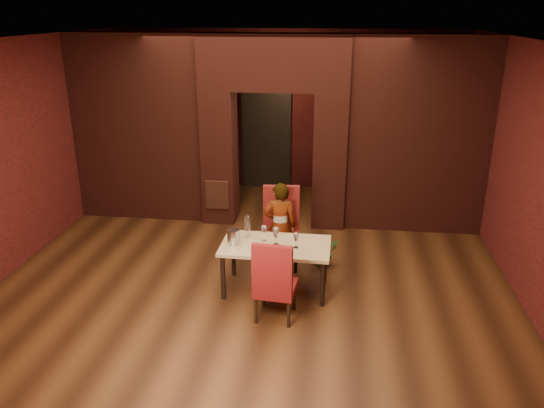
{
  "coord_description": "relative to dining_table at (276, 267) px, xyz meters",
  "views": [
    {
      "loc": [
        1.08,
        -6.69,
        3.58
      ],
      "look_at": [
        0.22,
        0.0,
        1.07
      ],
      "focal_mm": 35.0,
      "sensor_mm": 36.0,
      "label": 1
    }
  ],
  "objects": [
    {
      "name": "person_seated",
      "position": [
        -0.02,
        0.67,
        0.31
      ],
      "size": [
        0.51,
        0.37,
        1.3
      ],
      "primitive_type": "imported",
      "rotation": [
        0.0,
        0.0,
        3.27
      ],
      "color": "white",
      "rests_on": "ground"
    },
    {
      "name": "potted_plant",
      "position": [
        0.62,
        0.8,
        -0.11
      ],
      "size": [
        0.51,
        0.5,
        0.44
      ],
      "primitive_type": "imported",
      "rotation": [
        0.0,
        0.0,
        0.54
      ],
      "color": "#255D21",
      "rests_on": "ground"
    },
    {
      "name": "chair_near",
      "position": [
        0.08,
        -0.66,
        0.19
      ],
      "size": [
        0.52,
        0.52,
        1.05
      ],
      "primitive_type": "cube",
      "rotation": [
        0.0,
        0.0,
        3.05
      ],
      "color": "maroon",
      "rests_on": "ground"
    },
    {
      "name": "floor",
      "position": [
        -0.32,
        0.43,
        -0.33
      ],
      "size": [
        8.0,
        8.0,
        0.0
      ],
      "primitive_type": "plane",
      "color": "#462511",
      "rests_on": "ground"
    },
    {
      "name": "lintel",
      "position": [
        -0.32,
        2.43,
        2.42
      ],
      "size": [
        2.45,
        0.55,
        0.9
      ],
      "primitive_type": "cube",
      "color": "maroon",
      "rests_on": "ground"
    },
    {
      "name": "wall_right",
      "position": [
        3.18,
        0.43,
        1.27
      ],
      "size": [
        0.04,
        8.0,
        3.2
      ],
      "primitive_type": "cube",
      "color": "maroon",
      "rests_on": "ground"
    },
    {
      "name": "water_bottle",
      "position": [
        -0.4,
        0.19,
        0.49
      ],
      "size": [
        0.07,
        0.07,
        0.32
      ],
      "primitive_type": "cylinder",
      "color": "white",
      "rests_on": "dining_table"
    },
    {
      "name": "ceiling",
      "position": [
        -0.32,
        0.43,
        2.87
      ],
      "size": [
        7.0,
        8.0,
        0.04
      ],
      "primitive_type": "cube",
      "color": "silver",
      "rests_on": "ground"
    },
    {
      "name": "tasting_sheet",
      "position": [
        -0.09,
        -0.14,
        0.34
      ],
      "size": [
        0.28,
        0.22,
        0.0
      ],
      "primitive_type": "cube",
      "rotation": [
        0.0,
        0.0,
        0.08
      ],
      "color": "white",
      "rests_on": "dining_table"
    },
    {
      "name": "wing_wall_left",
      "position": [
        -2.69,
        2.43,
        1.27
      ],
      "size": [
        2.28,
        0.35,
        3.2
      ],
      "primitive_type": "cube",
      "color": "maroon",
      "rests_on": "ground"
    },
    {
      "name": "rear_door",
      "position": [
        -0.72,
        4.37,
        0.72
      ],
      "size": [
        0.9,
        0.08,
        2.1
      ],
      "primitive_type": "cube",
      "color": "black",
      "rests_on": "ground"
    },
    {
      "name": "wine_glass_b",
      "position": [
        0.0,
        -0.01,
        0.45
      ],
      "size": [
        0.09,
        0.09,
        0.23
      ],
      "primitive_type": null,
      "color": "white",
      "rests_on": "dining_table"
    },
    {
      "name": "wall_left",
      "position": [
        -3.82,
        0.43,
        1.27
      ],
      "size": [
        0.04,
        8.0,
        3.2
      ],
      "primitive_type": "cube",
      "color": "maroon",
      "rests_on": "ground"
    },
    {
      "name": "pillar_left",
      "position": [
        -1.27,
        2.43,
        0.82
      ],
      "size": [
        0.55,
        0.55,
        2.3
      ],
      "primitive_type": "cube",
      "color": "maroon",
      "rests_on": "ground"
    },
    {
      "name": "wing_wall_right",
      "position": [
        2.04,
        2.43,
        1.27
      ],
      "size": [
        2.28,
        0.35,
        3.2
      ],
      "primitive_type": "cube",
      "color": "maroon",
      "rests_on": "ground"
    },
    {
      "name": "wall_front",
      "position": [
        -0.32,
        -3.57,
        1.27
      ],
      "size": [
        7.0,
        0.04,
        3.2
      ],
      "primitive_type": "cube",
      "color": "maroon",
      "rests_on": "ground"
    },
    {
      "name": "vent_panel",
      "position": [
        -1.27,
        2.13,
        0.22
      ],
      "size": [
        0.4,
        0.03,
        0.5
      ],
      "primitive_type": "cube",
      "color": "brown",
      "rests_on": "ground"
    },
    {
      "name": "wall_back",
      "position": [
        -0.32,
        4.43,
        1.27
      ],
      "size": [
        7.0,
        0.04,
        3.2
      ],
      "primitive_type": "cube",
      "color": "maroon",
      "rests_on": "ground"
    },
    {
      "name": "wine_bucket",
      "position": [
        -0.55,
        -0.05,
        0.43
      ],
      "size": [
        0.16,
        0.16,
        0.2
      ],
      "primitive_type": "cylinder",
      "color": "#A8A9B0",
      "rests_on": "dining_table"
    },
    {
      "name": "chair_far",
      "position": [
        -0.01,
        0.72,
        0.25
      ],
      "size": [
        0.57,
        0.57,
        1.16
      ],
      "primitive_type": "cube",
      "rotation": [
        0.0,
        0.0,
        0.08
      ],
      "color": "maroon",
      "rests_on": "ground"
    },
    {
      "name": "pillar_right",
      "position": [
        0.63,
        2.43,
        0.82
      ],
      "size": [
        0.55,
        0.55,
        2.3
      ],
      "primitive_type": "cube",
      "color": "maroon",
      "rests_on": "ground"
    },
    {
      "name": "wine_glass_c",
      "position": [
        0.27,
        -0.06,
        0.43
      ],
      "size": [
        0.08,
        0.08,
        0.19
      ],
      "primitive_type": null,
      "color": "white",
      "rests_on": "dining_table"
    },
    {
      "name": "dining_table",
      "position": [
        0.0,
        0.0,
        0.0
      ],
      "size": [
        1.43,
        0.81,
        0.67
      ],
      "primitive_type": "cube",
      "rotation": [
        0.0,
        0.0,
        -0.01
      ],
      "color": "tan",
      "rests_on": "ground"
    },
    {
      "name": "wine_glass_a",
      "position": [
        -0.17,
        0.09,
        0.44
      ],
      "size": [
        0.09,
        0.09,
        0.21
      ],
      "primitive_type": null,
      "color": "silver",
      "rests_on": "dining_table"
    },
    {
      "name": "rear_door_frame",
      "position": [
        -0.72,
        4.33,
        0.72
      ],
      "size": [
        1.02,
        0.04,
        2.22
      ],
      "primitive_type": "cube",
      "color": "black",
      "rests_on": "ground"
    }
  ]
}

